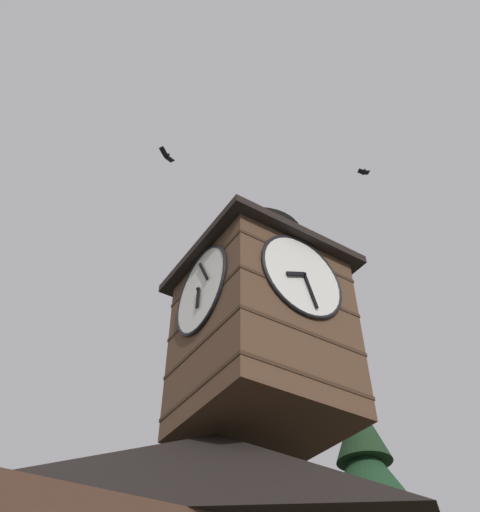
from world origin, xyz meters
The scene contains 3 objects.
clock_tower centered at (-1.18, -2.13, 11.39)m, with size 4.59×4.59×7.98m.
flying_bird_high centered at (-5.11, -0.47, 18.88)m, with size 0.49×0.33×0.16m.
flying_bird_low centered at (2.29, -2.26, 16.65)m, with size 0.68×0.47×0.16m.
Camera 1 is at (6.34, 8.52, 1.92)m, focal length 39.17 mm.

